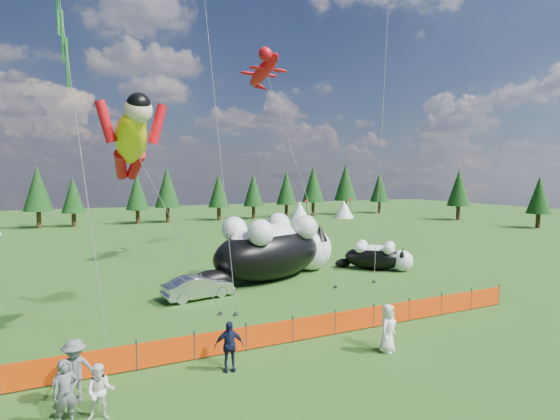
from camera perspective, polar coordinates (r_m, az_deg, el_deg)
name	(u,v)px	position (r m, az deg, el deg)	size (l,w,h in m)	color
ground	(283,317)	(21.28, 0.37, -13.82)	(160.00, 160.00, 0.00)	#103609
safety_fence	(314,326)	(18.61, 4.51, -14.93)	(22.06, 0.06, 1.10)	#262626
tree_line	(144,195)	(63.88, -17.38, 1.87)	(90.00, 4.00, 8.00)	black
festival_tents	(230,214)	(61.70, -6.51, -0.46)	(50.00, 3.20, 2.80)	white
cat_large	(275,248)	(28.55, -0.67, -5.04)	(11.04, 6.68, 4.13)	black
cat_small	(378,256)	(32.05, 12.62, -5.92)	(4.50, 4.36, 2.02)	black
car	(198,287)	(24.52, -10.62, -9.87)	(1.35, 3.87, 1.28)	silver
spectator_a	(66,393)	(13.82, -26.20, -20.69)	(0.66, 0.43, 1.81)	slate
spectator_b	(100,392)	(13.81, -22.43, -21.13)	(0.76, 0.45, 1.57)	white
spectator_c	(229,346)	(15.74, -6.67, -17.22)	(1.02, 0.52, 1.74)	#141939
spectator_d	(75,371)	(14.97, -25.23, -18.48)	(1.22, 0.63, 1.89)	slate
spectator_e	(388,328)	(17.61, 13.90, -14.75)	(0.90, 0.58, 1.84)	white
superhero_kite	(131,140)	(18.86, -18.89, 8.65)	(6.17, 4.44, 10.45)	yellow
gecko_kite	(264,70)	(35.48, -2.13, 17.75)	(3.65, 13.48, 17.80)	red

